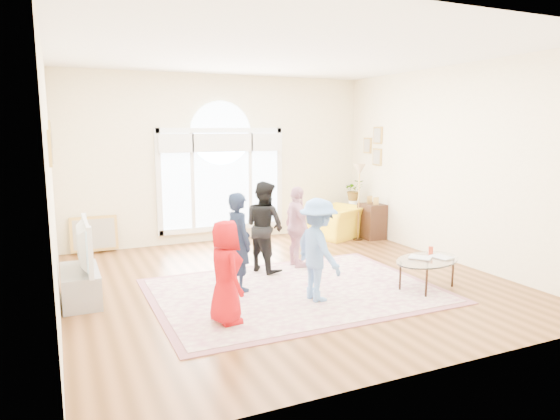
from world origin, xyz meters
name	(u,v)px	position (x,y,z in m)	size (l,w,h in m)	color
ground	(286,281)	(0.00, 0.00, 0.00)	(6.00, 6.00, 0.00)	#523013
room_shell	(224,161)	(0.01, 2.83, 1.57)	(6.00, 6.00, 6.00)	#FFF2C3
area_rug	(295,291)	(-0.08, -0.47, 0.01)	(3.60, 2.60, 0.02)	beige
rug_border	(295,291)	(-0.08, -0.47, 0.01)	(3.80, 2.80, 0.01)	#965861
tv_console	(81,286)	(-2.75, 0.30, 0.21)	(0.45, 1.00, 0.42)	#93959B
television	(78,245)	(-2.74, 0.30, 0.74)	(0.17, 1.10, 0.64)	black
coffee_table	(427,261)	(1.62, -1.11, 0.40)	(1.26, 1.01, 0.54)	silver
armchair	(338,222)	(2.18, 2.20, 0.32)	(0.98, 0.85, 0.64)	yellow
side_cabinet	(372,221)	(2.78, 1.88, 0.35)	(0.40, 0.50, 0.70)	black
floor_lamp	(359,175)	(2.46, 1.89, 1.28)	(0.32, 0.32, 1.51)	black
plant_pedestal	(353,217)	(2.70, 2.45, 0.35)	(0.20, 0.20, 0.70)	white
potted_plant	(354,190)	(2.70, 2.45, 0.92)	(0.40, 0.34, 0.44)	#33722D
leaning_picture	(95,253)	(-2.40, 2.90, 0.00)	(0.80, 0.05, 0.62)	tan
child_red	(226,272)	(-1.29, -1.17, 0.61)	(0.57, 0.37, 1.18)	#BB0B10
child_navy	(239,242)	(-0.76, -0.13, 0.69)	(0.49, 0.32, 1.33)	#141E34
child_black	(264,226)	(-0.09, 0.58, 0.71)	(0.67, 0.52, 1.39)	black
child_pink	(297,227)	(0.46, 0.58, 0.66)	(0.75, 0.31, 1.28)	#D799A9
child_blue	(318,250)	(0.02, -0.92, 0.68)	(0.85, 0.49, 1.31)	#5B89D1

